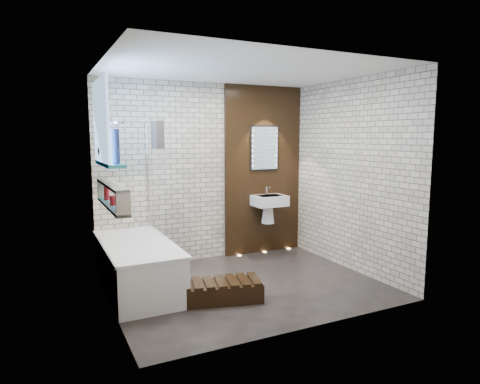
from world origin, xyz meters
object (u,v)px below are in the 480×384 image
bathtub (137,266)px  washbasin (269,204)px  led_mirror (265,148)px  bath_screen (155,179)px  walnut_step (220,291)px

bathtub → washbasin: 2.32m
bathtub → washbasin: size_ratio=3.00×
led_mirror → bath_screen: bearing=-169.3°
bathtub → bath_screen: size_ratio=1.24×
bath_screen → led_mirror: (1.82, 0.34, 0.37)m
bath_screen → washbasin: bath_screen is taller
bath_screen → led_mirror: size_ratio=2.00×
led_mirror → walnut_step: (-1.41, -1.53, -1.55)m
bath_screen → walnut_step: 1.72m
bath_screen → washbasin: size_ratio=2.41×
led_mirror → walnut_step: size_ratio=0.77×
walnut_step → bath_screen: bearing=108.9°
washbasin → walnut_step: bearing=-135.8°
bathtub → washbasin: washbasin is taller
bath_screen → led_mirror: led_mirror is taller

